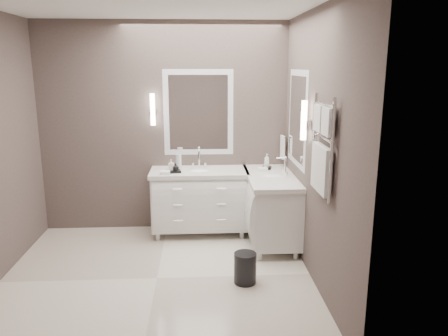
{
  "coord_description": "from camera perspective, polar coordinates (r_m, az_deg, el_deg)",
  "views": [
    {
      "loc": [
        0.46,
        -4.17,
        2.15
      ],
      "look_at": [
        0.74,
        0.7,
        1.0
      ],
      "focal_mm": 35.0,
      "sensor_mm": 36.0,
      "label": 1
    }
  ],
  "objects": [
    {
      "name": "amenity_tray_back",
      "position": [
        5.45,
        -6.6,
        -0.43
      ],
      "size": [
        0.19,
        0.16,
        0.03
      ],
      "primitive_type": "cube",
      "rotation": [
        0.0,
        0.0,
        0.19
      ],
      "color": "black",
      "rests_on": "vanity_back"
    },
    {
      "name": "wall_right",
      "position": [
        4.39,
        11.94,
        2.52
      ],
      "size": [
        0.01,
        3.0,
        2.7
      ],
      "primitive_type": "cube",
      "color": "#4D413E",
      "rests_on": "floor"
    },
    {
      "name": "floor",
      "position": [
        4.71,
        -8.74,
        -14.08
      ],
      "size": [
        3.2,
        3.0,
        0.01
      ],
      "primitive_type": "cube",
      "color": "white",
      "rests_on": "ground"
    },
    {
      "name": "wall_front",
      "position": [
        2.82,
        -12.5,
        -3.54
      ],
      "size": [
        3.2,
        0.01,
        2.7
      ],
      "primitive_type": "cube",
      "color": "#4D413E",
      "rests_on": "floor"
    },
    {
      "name": "soap_bottle_b",
      "position": [
        5.41,
        -6.31,
        0.13
      ],
      "size": [
        0.08,
        0.08,
        0.1
      ],
      "primitive_type": "imported",
      "rotation": [
        0.0,
        0.0,
        -0.01
      ],
      "color": "black",
      "rests_on": "amenity_tray_back"
    },
    {
      "name": "mirror_right",
      "position": [
        5.13,
        9.55,
        6.4
      ],
      "size": [
        0.02,
        0.9,
        1.1
      ],
      "color": "white",
      "rests_on": "wall_right"
    },
    {
      "name": "water_bottle",
      "position": [
        5.57,
        -5.94,
        0.81
      ],
      "size": [
        0.08,
        0.08,
        0.2
      ],
      "primitive_type": "cylinder",
      "rotation": [
        0.0,
        0.0,
        -0.09
      ],
      "color": "silver",
      "rests_on": "vanity_back"
    },
    {
      "name": "mirror_back",
      "position": [
        5.69,
        -3.35,
        7.23
      ],
      "size": [
        0.9,
        0.02,
        1.1
      ],
      "color": "white",
      "rests_on": "wall_back"
    },
    {
      "name": "wall_back",
      "position": [
        5.74,
        -7.84,
        5.18
      ],
      "size": [
        3.2,
        0.01,
        2.7
      ],
      "primitive_type": "cube",
      "color": "#4D413E",
      "rests_on": "floor"
    },
    {
      "name": "vanity_right",
      "position": [
        5.4,
        6.16,
        -4.72
      ],
      "size": [
        0.59,
        1.24,
        0.97
      ],
      "color": "white",
      "rests_on": "floor"
    },
    {
      "name": "towel_ladder",
      "position": [
        3.99,
        12.69,
        2.04
      ],
      "size": [
        0.06,
        0.58,
        0.9
      ],
      "color": "white",
      "rests_on": "wall_right"
    },
    {
      "name": "ceiling",
      "position": [
        4.23,
        -10.11,
        20.65
      ],
      "size": [
        3.2,
        3.0,
        0.01
      ],
      "primitive_type": "cube",
      "color": "white",
      "rests_on": "wall_back"
    },
    {
      "name": "sconce_right",
      "position": [
        4.55,
        10.39,
        6.05
      ],
      "size": [
        0.06,
        0.06,
        0.4
      ],
      "color": "white",
      "rests_on": "wall_right"
    },
    {
      "name": "amenity_tray_right",
      "position": [
        5.64,
        5.58,
        0.03
      ],
      "size": [
        0.15,
        0.17,
        0.02
      ],
      "primitive_type": "cube",
      "rotation": [
        0.0,
        0.0,
        -0.24
      ],
      "color": "black",
      "rests_on": "vanity_right"
    },
    {
      "name": "soap_bottle_c",
      "position": [
        5.62,
        5.6,
        1.0
      ],
      "size": [
        0.09,
        0.09,
        0.17
      ],
      "primitive_type": "imported",
      "rotation": [
        0.0,
        0.0,
        0.42
      ],
      "color": "white",
      "rests_on": "amenity_tray_right"
    },
    {
      "name": "waste_bin",
      "position": [
        4.51,
        2.77,
        -12.91
      ],
      "size": [
        0.26,
        0.26,
        0.32
      ],
      "primitive_type": "cylinder",
      "rotation": [
        0.0,
        0.0,
        0.14
      ],
      "color": "black",
      "rests_on": "floor"
    },
    {
      "name": "sconce_back",
      "position": [
        5.65,
        -9.3,
        7.47
      ],
      "size": [
        0.06,
        0.06,
        0.4
      ],
      "color": "white",
      "rests_on": "wall_back"
    },
    {
      "name": "towel_bar_corner",
      "position": [
        5.72,
        7.65,
        2.78
      ],
      "size": [
        0.03,
        0.22,
        0.3
      ],
      "color": "white",
      "rests_on": "wall_right"
    },
    {
      "name": "soap_bottle_a",
      "position": [
        5.46,
        -6.92,
        0.43
      ],
      "size": [
        0.07,
        0.07,
        0.13
      ],
      "primitive_type": "imported",
      "rotation": [
        0.0,
        0.0,
        -0.2
      ],
      "color": "white",
      "rests_on": "amenity_tray_back"
    },
    {
      "name": "vanity_back",
      "position": [
        5.64,
        -3.21,
        -3.88
      ],
      "size": [
        1.24,
        0.59,
        0.97
      ],
      "color": "white",
      "rests_on": "floor"
    }
  ]
}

